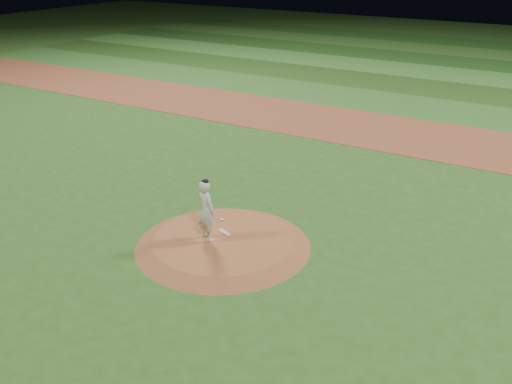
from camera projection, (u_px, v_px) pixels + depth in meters
ground at (223, 246)px, 17.91m from camera, size 120.00×120.00×0.00m
infield_dirt_band at (378, 130)px, 28.88m from camera, size 70.00×6.00×0.02m
outfield_stripe_0 at (411, 106)px, 33.19m from camera, size 70.00×5.00×0.02m
outfield_stripe_1 at (434, 88)px, 37.11m from camera, size 70.00×5.00×0.02m
outfield_stripe_2 at (453, 74)px, 41.03m from camera, size 70.00×5.00×0.02m
outfield_stripe_3 at (468, 63)px, 44.95m from camera, size 70.00×5.00×0.02m
outfield_stripe_4 at (481, 53)px, 48.87m from camera, size 70.00×5.00×0.02m
outfield_stripe_5 at (493, 45)px, 52.79m from camera, size 70.00×5.00×0.02m
pitchers_mound at (223, 242)px, 17.86m from camera, size 5.50×5.50×0.25m
pitching_rubber at (224, 232)px, 18.18m from camera, size 0.57×0.32×0.03m
rosin_bag at (222, 220)px, 18.97m from camera, size 0.12×0.12×0.07m
pitcher_on_mound at (206, 210)px, 17.42m from camera, size 0.84×0.70×2.02m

